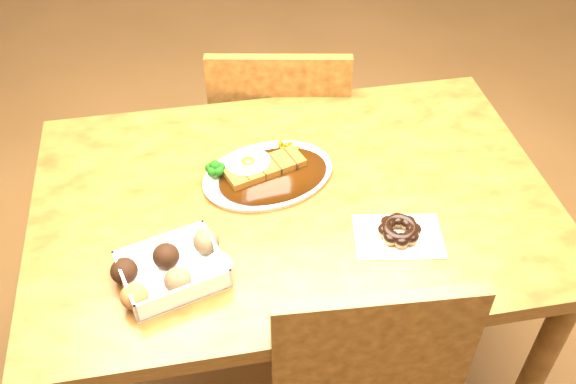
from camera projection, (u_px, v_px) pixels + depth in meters
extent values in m
plane|color=brown|center=(292.00, 370.00, 2.00)|extent=(6.00, 6.00, 0.00)
cube|color=#48240E|center=(294.00, 202.00, 1.50)|extent=(1.20, 0.80, 0.04)
cylinder|color=#48240E|center=(532.00, 377.00, 1.59)|extent=(0.06, 0.06, 0.71)
cylinder|color=#48240E|center=(97.00, 236.00, 1.93)|extent=(0.06, 0.06, 0.71)
cylinder|color=#48240E|center=(437.00, 192.00, 2.07)|extent=(0.06, 0.06, 0.71)
cube|color=#48240E|center=(281.00, 141.00, 2.15)|extent=(0.49, 0.49, 0.04)
cylinder|color=#48240E|center=(327.00, 160.00, 2.43)|extent=(0.04, 0.04, 0.41)
cylinder|color=#48240E|center=(237.00, 160.00, 2.43)|extent=(0.04, 0.04, 0.41)
cylinder|color=#48240E|center=(330.00, 225.00, 2.18)|extent=(0.04, 0.04, 0.41)
cylinder|color=#48240E|center=(231.00, 224.00, 2.18)|extent=(0.04, 0.04, 0.41)
cube|color=#48240E|center=(279.00, 117.00, 1.85)|extent=(0.40, 0.10, 0.40)
cube|color=#48240E|center=(373.00, 361.00, 1.26)|extent=(0.40, 0.06, 0.40)
ellipsoid|color=white|center=(268.00, 175.00, 1.53)|extent=(0.36, 0.30, 0.01)
ellipsoid|color=black|center=(273.00, 176.00, 1.52)|extent=(0.30, 0.25, 0.01)
cube|color=#6B380C|center=(265.00, 168.00, 1.52)|extent=(0.20, 0.12, 0.02)
ellipsoid|color=white|center=(248.00, 162.00, 1.52)|extent=(0.13, 0.12, 0.01)
ellipsoid|color=#FFB214|center=(248.00, 162.00, 1.51)|extent=(0.04, 0.04, 0.02)
cube|color=white|center=(172.00, 269.00, 1.29)|extent=(0.23, 0.20, 0.05)
ellipsoid|color=brown|center=(134.00, 296.00, 1.24)|extent=(0.06, 0.06, 0.05)
ellipsoid|color=black|center=(178.00, 280.00, 1.27)|extent=(0.06, 0.06, 0.05)
ellipsoid|color=beige|center=(219.00, 265.00, 1.30)|extent=(0.06, 0.06, 0.05)
ellipsoid|color=black|center=(124.00, 271.00, 1.28)|extent=(0.06, 0.06, 0.05)
ellipsoid|color=black|center=(166.00, 256.00, 1.31)|extent=(0.06, 0.06, 0.05)
ellipsoid|color=black|center=(206.00, 242.00, 1.34)|extent=(0.06, 0.06, 0.05)
cube|color=silver|center=(398.00, 236.00, 1.39)|extent=(0.21, 0.16, 0.00)
torus|color=olive|center=(399.00, 231.00, 1.38)|extent=(0.10, 0.10, 0.03)
torus|color=black|center=(400.00, 228.00, 1.38)|extent=(0.09, 0.09, 0.02)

